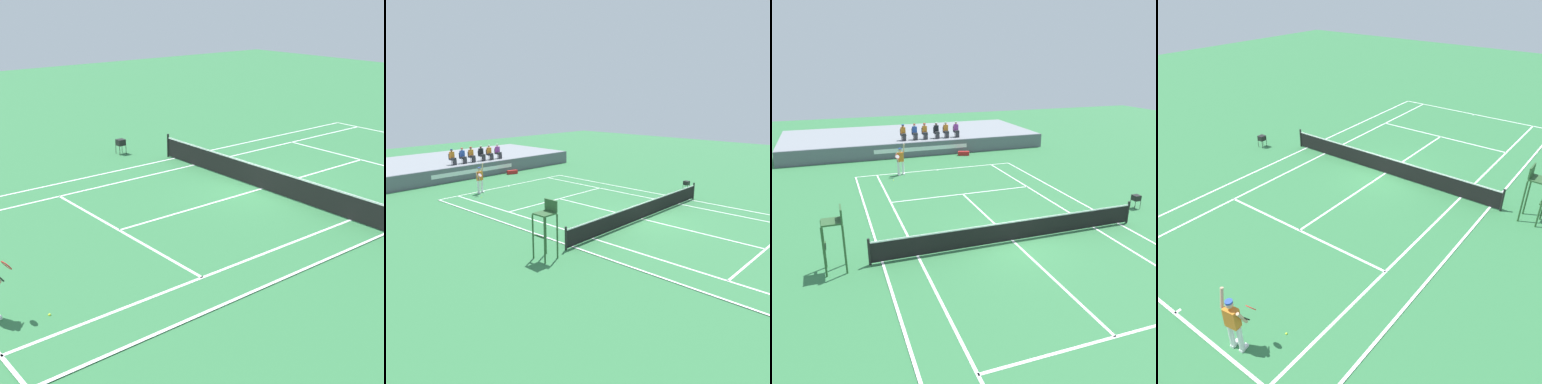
{
  "view_description": "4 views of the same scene",
  "coord_description": "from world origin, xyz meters",
  "views": [
    {
      "loc": [
        -14.49,
        15.18,
        7.2
      ],
      "look_at": [
        -0.77,
        4.04,
        1.0
      ],
      "focal_mm": 53.66,
      "sensor_mm": 36.0,
      "label": 1
    },
    {
      "loc": [
        -17.32,
        -11.17,
        6.52
      ],
      "look_at": [
        -0.77,
        4.04,
        1.0
      ],
      "focal_mm": 36.61,
      "sensor_mm": 36.0,
      "label": 2
    },
    {
      "loc": [
        -6.96,
        -13.42,
        7.34
      ],
      "look_at": [
        -0.77,
        4.04,
        1.0
      ],
      "focal_mm": 36.51,
      "sensor_mm": 36.0,
      "label": 3
    },
    {
      "loc": [
        -9.45,
        15.48,
        9.16
      ],
      "look_at": [
        -0.77,
        4.04,
        1.0
      ],
      "focal_mm": 36.66,
      "sensor_mm": 36.0,
      "label": 4
    }
  ],
  "objects": [
    {
      "name": "equipment_bag",
      "position": [
        3.22,
        15.4,
        0.16
      ],
      "size": [
        0.95,
        0.57,
        0.32
      ],
      "color": "red",
      "rests_on": "ground"
    },
    {
      "name": "spectator_seated_2",
      "position": [
        0.58,
        17.38,
        1.75
      ],
      "size": [
        0.44,
        0.6,
        1.27
      ],
      "color": "#474C56",
      "rests_on": "bleacher_platform"
    },
    {
      "name": "ball_hopper",
      "position": [
        7.72,
        1.43,
        0.57
      ],
      "size": [
        0.36,
        0.36,
        0.7
      ],
      "color": "black",
      "rests_on": "ground"
    },
    {
      "name": "court",
      "position": [
        0.0,
        0.0,
        0.01
      ],
      "size": [
        11.08,
        23.88,
        0.03
      ],
      "color": "#337542",
      "rests_on": "ground"
    },
    {
      "name": "tennis_ball",
      "position": [
        -3.28,
        10.38,
        0.03
      ],
      "size": [
        0.07,
        0.07,
        0.07
      ],
      "primitive_type": "sphere",
      "color": "#D1E533",
      "rests_on": "ground"
    },
    {
      "name": "spectator_seated_0",
      "position": [
        -1.19,
        17.38,
        1.75
      ],
      "size": [
        0.44,
        0.6,
        1.27
      ],
      "color": "#474C56",
      "rests_on": "bleacher_platform"
    },
    {
      "name": "spectator_seated_3",
      "position": [
        1.56,
        17.38,
        1.75
      ],
      "size": [
        0.44,
        0.6,
        1.27
      ],
      "color": "#474C56",
      "rests_on": "bleacher_platform"
    },
    {
      "name": "tennis_player",
      "position": [
        -2.57,
        11.52,
        0.99
      ],
      "size": [
        0.75,
        0.71,
        2.08
      ],
      "color": "white",
      "rests_on": "ground"
    },
    {
      "name": "ground_plane",
      "position": [
        0.0,
        0.0,
        0.0
      ],
      "size": [
        80.0,
        80.0,
        0.0
      ],
      "primitive_type": "plane",
      "color": "#337542"
    },
    {
      "name": "bleacher_platform",
      "position": [
        0.0,
        20.84,
        0.57
      ],
      "size": [
        21.37,
        8.91,
        1.13
      ],
      "primitive_type": "cube",
      "color": "gray",
      "rests_on": "ground"
    },
    {
      "name": "spectator_seated_4",
      "position": [
        2.38,
        17.38,
        1.75
      ],
      "size": [
        0.44,
        0.6,
        1.27
      ],
      "color": "#474C56",
      "rests_on": "bleacher_platform"
    },
    {
      "name": "spectator_seated_5",
      "position": [
        3.28,
        17.38,
        1.75
      ],
      "size": [
        0.44,
        0.6,
        1.27
      ],
      "color": "#474C56",
      "rests_on": "bleacher_platform"
    },
    {
      "name": "barrier_wall",
      "position": [
        0.0,
        16.26,
        0.57
      ],
      "size": [
        21.37,
        0.25,
        1.13
      ],
      "color": "#565B66",
      "rests_on": "ground"
    },
    {
      "name": "umpire_chair",
      "position": [
        -7.07,
        0.0,
        1.56
      ],
      "size": [
        0.77,
        0.77,
        2.44
      ],
      "color": "#2D562D",
      "rests_on": "ground"
    },
    {
      "name": "spectator_seated_1",
      "position": [
        -0.25,
        17.38,
        1.75
      ],
      "size": [
        0.44,
        0.6,
        1.27
      ],
      "color": "#474C56",
      "rests_on": "bleacher_platform"
    },
    {
      "name": "net",
      "position": [
        0.0,
        0.0,
        0.52
      ],
      "size": [
        11.98,
        0.1,
        1.07
      ],
      "color": "black",
      "rests_on": "ground"
    }
  ]
}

